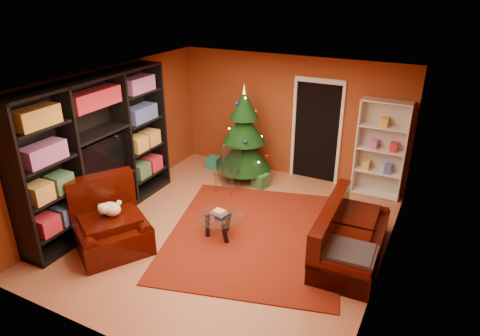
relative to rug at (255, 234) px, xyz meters
The scene contains 18 objects.
floor 0.45m from the rug, 165.25° to the right, with size 5.00×5.50×0.05m, color #A56040.
ceiling 2.65m from the rug, 165.25° to the right, with size 5.00×5.50×0.05m, color silver.
wall_back 2.99m from the rug, 99.18° to the left, with size 5.00×0.05×2.60m, color brown.
wall_left 3.23m from the rug, behind, with size 0.05×5.50×2.60m, color brown.
wall_right 2.46m from the rug, ahead, with size 0.05×5.50×2.60m, color brown.
doorway 2.82m from the rug, 86.28° to the left, with size 1.06×0.60×2.16m, color black, non-canonical shape.
rug is the anchor object (origin of this frame).
media_unit 3.06m from the rug, 166.65° to the right, with size 0.51×3.33×2.55m, color black, non-canonical shape.
christmas_tree 2.46m from the rug, 121.27° to the left, with size 1.18×1.18×2.09m, color black, non-canonical shape.
gift_box_teal 2.95m from the rug, 134.00° to the left, with size 0.27×0.27×0.27m, color #1C786C.
gift_box_green 1.86m from the rug, 111.61° to the left, with size 0.29×0.29×0.29m, color #28622E.
gift_box_red 2.52m from the rug, 114.99° to the left, with size 0.24×0.24×0.24m, color #AB3420.
white_bookshelf 3.04m from the rug, 58.26° to the left, with size 0.92×0.33×2.00m, color white, non-canonical shape.
armchair 2.37m from the rug, 143.49° to the right, with size 1.17×1.17×0.92m, color black, non-canonical shape.
dog 2.40m from the rug, 145.10° to the right, with size 0.40×0.30×0.30m, color #F3E8B6, non-canonical shape.
sofa 1.65m from the rug, ahead, with size 1.99×0.89×0.85m, color black, non-canonical shape.
coffee_table 0.62m from the rug, 147.85° to the right, with size 0.79×0.79×0.49m, color gray, non-canonical shape.
acrylic_chair 1.77m from the rug, 134.31° to the left, with size 0.43×0.47×0.84m, color #66605B, non-canonical shape.
Camera 1 is at (3.02, -5.52, 4.01)m, focal length 32.00 mm.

